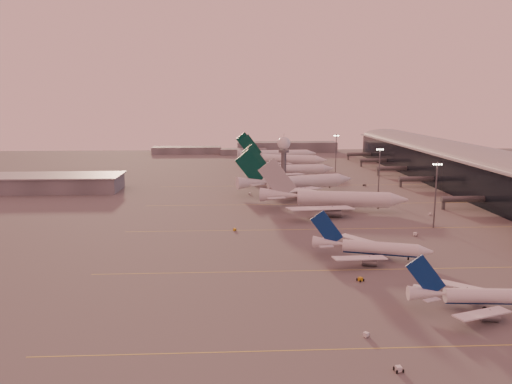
{
  "coord_description": "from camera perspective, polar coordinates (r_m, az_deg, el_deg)",
  "views": [
    {
      "loc": [
        -21.08,
        -123.58,
        47.9
      ],
      "look_at": [
        -10.81,
        78.58,
        9.94
      ],
      "focal_mm": 35.0,
      "sensor_mm": 36.0,
      "label": 1
    }
  ],
  "objects": [
    {
      "name": "gsv_tug_hangar",
      "position": [
        284.28,
        12.29,
        0.78
      ],
      "size": [
        3.52,
        2.28,
        0.96
      ],
      "color": "#4F5154",
      "rests_on": "ground"
    },
    {
      "name": "greentail_a",
      "position": [
        258.63,
        4.65,
        0.84
      ],
      "size": [
        63.06,
        50.28,
        23.41
      ],
      "color": "silver",
      "rests_on": "ground"
    },
    {
      "name": "gsv_truck_a",
      "position": [
        108.19,
        12.62,
        -15.32
      ],
      "size": [
        5.15,
        4.5,
        2.05
      ],
      "color": "silver",
      "rests_on": "ground"
    },
    {
      "name": "ground",
      "position": [
        134.2,
        6.43,
        -10.36
      ],
      "size": [
        700.0,
        700.0,
        0.0
      ],
      "primitive_type": "plane",
      "color": "#5D5A5A",
      "rests_on": "ground"
    },
    {
      "name": "radar_tower",
      "position": [
        246.45,
        3.19,
        4.33
      ],
      "size": [
        6.4,
        6.4,
        31.1
      ],
      "color": "#525459",
      "rests_on": "ground"
    },
    {
      "name": "mast_c",
      "position": [
        246.53,
        13.89,
        2.34
      ],
      "size": [
        3.6,
        0.56,
        25.0
      ],
      "color": "#525459",
      "rests_on": "ground"
    },
    {
      "name": "gsv_tug_far",
      "position": [
        228.98,
        5.18,
        -1.38
      ],
      "size": [
        3.46,
        3.62,
        0.9
      ],
      "color": "gold",
      "rests_on": "ground"
    },
    {
      "name": "greentail_b",
      "position": [
        308.8,
        3.82,
        2.36
      ],
      "size": [
        57.29,
        46.18,
        20.8
      ],
      "color": "silver",
      "rests_on": "ground"
    },
    {
      "name": "mast_b",
      "position": [
        197.09,
        19.85,
        0.0
      ],
      "size": [
        3.6,
        0.56,
        25.0
      ],
      "color": "#525459",
      "rests_on": "ground"
    },
    {
      "name": "gsv_truck_b",
      "position": [
        185.93,
        17.9,
        -4.45
      ],
      "size": [
        6.19,
        3.14,
        2.38
      ],
      "color": "silver",
      "rests_on": "ground"
    },
    {
      "name": "distant_horizon",
      "position": [
        451.49,
        0.11,
        5.03
      ],
      "size": [
        165.0,
        37.5,
        9.0
      ],
      "color": "slate",
      "rests_on": "ground"
    },
    {
      "name": "gsv_tug_mid",
      "position": [
        137.69,
        11.84,
        -9.75
      ],
      "size": [
        3.42,
        3.98,
        0.98
      ],
      "color": "gold",
      "rests_on": "ground"
    },
    {
      "name": "widebody_white",
      "position": [
        218.6,
        8.83,
        -1.11
      ],
      "size": [
        63.98,
        50.82,
        22.69
      ],
      "color": "silver",
      "rests_on": "ground"
    },
    {
      "name": "mast_d",
      "position": [
        332.63,
        9.12,
        4.59
      ],
      "size": [
        3.6,
        0.56,
        25.0
      ],
      "color": "#525459",
      "rests_on": "ground"
    },
    {
      "name": "terminal",
      "position": [
        269.5,
        25.73,
        1.59
      ],
      "size": [
        57.0,
        362.0,
        23.04
      ],
      "color": "black",
      "rests_on": "ground"
    },
    {
      "name": "narrowbody_near",
      "position": [
        128.07,
        24.12,
        -11.04
      ],
      "size": [
        33.53,
        26.68,
        13.1
      ],
      "color": "silver",
      "rests_on": "ground"
    },
    {
      "name": "gsv_catering_b",
      "position": [
        220.24,
        19.32,
        -2.04
      ],
      "size": [
        5.1,
        3.72,
        3.83
      ],
      "color": "silver",
      "rests_on": "ground"
    },
    {
      "name": "greentail_d",
      "position": [
        388.85,
        2.46,
        4.14
      ],
      "size": [
        63.03,
        50.74,
        22.89
      ],
      "color": "silver",
      "rests_on": "ground"
    },
    {
      "name": "gsv_truck_c",
      "position": [
        184.44,
        -2.39,
        -4.12
      ],
      "size": [
        4.04,
        4.98,
        1.94
      ],
      "color": "gold",
      "rests_on": "ground"
    },
    {
      "name": "hangar",
      "position": [
        284.88,
        -23.19,
        0.96
      ],
      "size": [
        82.0,
        27.0,
        8.5
      ],
      "color": "slate",
      "rests_on": "ground"
    },
    {
      "name": "gsv_tug_near",
      "position": [
        97.58,
        15.98,
        -18.89
      ],
      "size": [
        2.48,
        3.6,
        0.96
      ],
      "color": "silver",
      "rests_on": "ground"
    },
    {
      "name": "narrowbody_mid",
      "position": [
        155.99,
        13.02,
        -6.43
      ],
      "size": [
        35.49,
        27.88,
        14.3
      ],
      "color": "silver",
      "rests_on": "ground"
    },
    {
      "name": "taxiway_markings",
      "position": [
        192.75,
        12.59,
        -4.03
      ],
      "size": [
        180.0,
        185.25,
        0.02
      ],
      "color": "#DACC4D",
      "rests_on": "ground"
    },
    {
      "name": "gsv_truck_d",
      "position": [
        253.06,
        -0.74,
        -0.05
      ],
      "size": [
        2.22,
        5.27,
        2.08
      ],
      "color": "silver",
      "rests_on": "ground"
    },
    {
      "name": "greentail_c",
      "position": [
        355.93,
        3.12,
        3.53
      ],
      "size": [
        61.82,
        49.28,
        22.96
      ],
      "color": "silver",
      "rests_on": "ground"
    }
  ]
}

